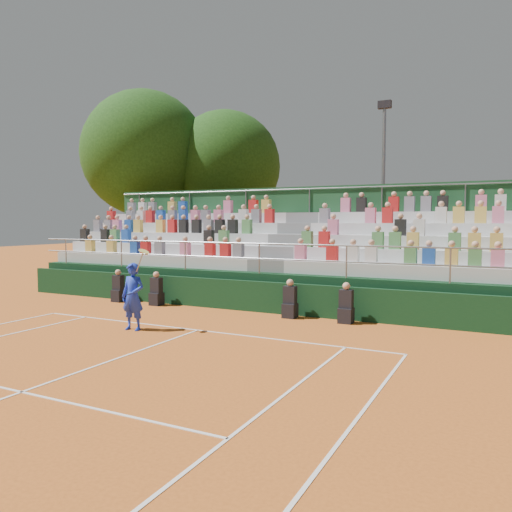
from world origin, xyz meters
The scene contains 8 objects.
ground centered at (0.00, 0.00, 0.00)m, with size 90.00×90.00×0.00m, color #C96321.
courtside_wall centered at (0.00, 3.20, 0.50)m, with size 20.00×0.15×1.00m, color black.
line_officials centered at (-0.99, 2.75, 0.48)m, with size 8.98×0.40×1.19m.
grandstand centered at (0.00, 6.44, 1.09)m, with size 20.00×5.20×4.40m.
tennis_player centered at (-1.59, -0.74, 0.92)m, with size 0.88×0.49×2.22m.
tree_west centered at (-11.50, 12.00, 6.84)m, with size 7.24×7.24×10.47m.
tree_east centered at (-7.51, 14.38, 6.16)m, with size 6.46×6.46×9.40m.
floodlight_mast centered at (2.20, 12.22, 4.91)m, with size 0.60×0.25×8.45m.
Camera 1 is at (7.41, -11.18, 2.95)m, focal length 35.00 mm.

